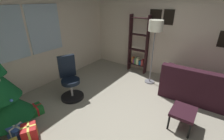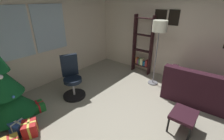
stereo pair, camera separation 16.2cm
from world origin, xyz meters
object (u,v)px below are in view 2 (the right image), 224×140
object	(u,v)px
gift_box_red	(30,128)
office_chair	(72,81)
couch	(216,92)
footstool	(184,116)
holiday_tree	(3,90)
floor_lamp	(159,31)
bookshelf	(143,49)
gift_box_blue	(18,127)
gift_box_green	(38,107)

from	to	relation	value
gift_box_red	office_chair	bearing A→B (deg)	16.97
couch	footstool	world-z (taller)	couch
holiday_tree	floor_lamp	size ratio (longest dim) A/B	1.19
bookshelf	floor_lamp	size ratio (longest dim) A/B	1.04
footstool	office_chair	xyz separation A→B (m)	(-0.55, 2.51, 0.09)
holiday_tree	gift_box_red	xyz separation A→B (m)	(0.06, -0.68, -0.59)
couch	gift_box_blue	distance (m)	4.26
office_chair	couch	bearing A→B (deg)	-56.09
footstool	office_chair	distance (m)	2.57
couch	bookshelf	size ratio (longest dim) A/B	1.09
gift_box_green	floor_lamp	distance (m)	3.41
office_chair	bookshelf	distance (m)	2.46
footstool	bookshelf	world-z (taller)	bookshelf
gift_box_green	gift_box_blue	xyz separation A→B (m)	(-0.54, -0.33, 0.03)
gift_box_blue	office_chair	distance (m)	1.46
holiday_tree	gift_box_blue	bearing A→B (deg)	-96.94
holiday_tree	floor_lamp	xyz separation A→B (m)	(3.22, -1.59, 0.81)
office_chair	gift_box_green	bearing A→B (deg)	171.01
gift_box_blue	floor_lamp	distance (m)	3.74
floor_lamp	gift_box_green	bearing A→B (deg)	152.06
holiday_tree	gift_box_red	world-z (taller)	holiday_tree
gift_box_red	gift_box_blue	world-z (taller)	gift_box_red
gift_box_blue	bookshelf	distance (m)	3.85
gift_box_blue	couch	bearing A→B (deg)	-38.55
gift_box_red	office_chair	size ratio (longest dim) A/B	0.32
gift_box_green	gift_box_blue	size ratio (longest dim) A/B	0.99
gift_box_blue	floor_lamp	xyz separation A→B (m)	(3.28, -1.12, 1.41)
gift_box_green	floor_lamp	xyz separation A→B (m)	(2.74, -1.45, 1.44)
holiday_tree	couch	bearing A→B (deg)	-43.71
holiday_tree	gift_box_green	distance (m)	0.80
floor_lamp	couch	bearing A→B (deg)	-87.95
couch	holiday_tree	world-z (taller)	holiday_tree
gift_box_red	office_chair	world-z (taller)	office_chair
couch	bookshelf	distance (m)	2.31
footstool	gift_box_red	size ratio (longest dim) A/B	1.47
couch	office_chair	world-z (taller)	office_chair
footstool	office_chair	world-z (taller)	office_chair
couch	floor_lamp	distance (m)	1.97
gift_box_red	bookshelf	world-z (taller)	bookshelf
gift_box_green	office_chair	size ratio (longest dim) A/B	0.29
office_chair	bookshelf	world-z (taller)	bookshelf
gift_box_green	office_chair	distance (m)	0.95
holiday_tree	floor_lamp	bearing A→B (deg)	-26.35
gift_box_red	gift_box_green	world-z (taller)	gift_box_red
couch	gift_box_green	xyz separation A→B (m)	(-2.79, 2.99, -0.21)
footstool	couch	bearing A→B (deg)	-13.92
couch	footstool	distance (m)	1.40
footstool	floor_lamp	xyz separation A→B (m)	(1.31, 1.20, 1.20)
gift_box_green	footstool	bearing A→B (deg)	-61.66
couch	floor_lamp	xyz separation A→B (m)	(-0.05, 1.53, 1.23)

